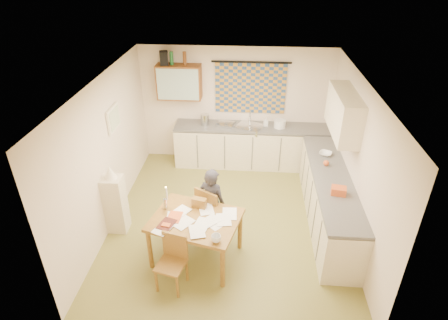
# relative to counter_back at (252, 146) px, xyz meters

# --- Properties ---
(floor) EXTENTS (4.00, 4.50, 0.02)m
(floor) POSITION_rel_counter_back_xyz_m (-0.39, -1.95, -0.46)
(floor) COLOR olive
(floor) RESTS_ON ground
(ceiling) EXTENTS (4.00, 4.50, 0.02)m
(ceiling) POSITION_rel_counter_back_xyz_m (-0.39, -1.95, 2.06)
(ceiling) COLOR white
(ceiling) RESTS_ON floor
(wall_back) EXTENTS (4.00, 0.02, 2.50)m
(wall_back) POSITION_rel_counter_back_xyz_m (-0.39, 0.31, 0.80)
(wall_back) COLOR beige
(wall_back) RESTS_ON floor
(wall_front) EXTENTS (4.00, 0.02, 2.50)m
(wall_front) POSITION_rel_counter_back_xyz_m (-0.39, -4.21, 0.80)
(wall_front) COLOR beige
(wall_front) RESTS_ON floor
(wall_left) EXTENTS (0.02, 4.50, 2.50)m
(wall_left) POSITION_rel_counter_back_xyz_m (-2.40, -1.95, 0.80)
(wall_left) COLOR beige
(wall_left) RESTS_ON floor
(wall_right) EXTENTS (0.02, 4.50, 2.50)m
(wall_right) POSITION_rel_counter_back_xyz_m (1.62, -1.95, 0.80)
(wall_right) COLOR beige
(wall_right) RESTS_ON floor
(window_blind) EXTENTS (1.45, 0.03, 1.05)m
(window_blind) POSITION_rel_counter_back_xyz_m (-0.09, 0.27, 1.20)
(window_blind) COLOR navy
(window_blind) RESTS_ON wall_back
(curtain_rod) EXTENTS (1.60, 0.04, 0.04)m
(curtain_rod) POSITION_rel_counter_back_xyz_m (-0.09, 0.25, 1.75)
(curtain_rod) COLOR black
(curtain_rod) RESTS_ON wall_back
(wall_cabinet) EXTENTS (0.90, 0.34, 0.70)m
(wall_cabinet) POSITION_rel_counter_back_xyz_m (-1.54, 0.13, 1.35)
(wall_cabinet) COLOR #5F3212
(wall_cabinet) RESTS_ON wall_back
(wall_cabinet_glass) EXTENTS (0.84, 0.02, 0.64)m
(wall_cabinet_glass) POSITION_rel_counter_back_xyz_m (-1.54, -0.04, 1.35)
(wall_cabinet_glass) COLOR #99B2A5
(wall_cabinet_glass) RESTS_ON wall_back
(upper_cabinet_right) EXTENTS (0.34, 1.30, 0.70)m
(upper_cabinet_right) POSITION_rel_counter_back_xyz_m (1.44, -1.40, 1.40)
(upper_cabinet_right) COLOR beige
(upper_cabinet_right) RESTS_ON wall_right
(framed_print) EXTENTS (0.04, 0.50, 0.40)m
(framed_print) POSITION_rel_counter_back_xyz_m (-2.36, -1.55, 1.25)
(framed_print) COLOR #F4ECCD
(framed_print) RESTS_ON wall_left
(print_canvas) EXTENTS (0.01, 0.42, 0.32)m
(print_canvas) POSITION_rel_counter_back_xyz_m (-2.33, -1.55, 1.25)
(print_canvas) COLOR white
(print_canvas) RESTS_ON wall_left
(counter_back) EXTENTS (3.30, 0.62, 0.92)m
(counter_back) POSITION_rel_counter_back_xyz_m (0.00, 0.00, 0.00)
(counter_back) COLOR beige
(counter_back) RESTS_ON floor
(counter_right) EXTENTS (0.62, 2.95, 0.92)m
(counter_right) POSITION_rel_counter_back_xyz_m (1.31, -1.86, -0.00)
(counter_right) COLOR beige
(counter_right) RESTS_ON floor
(stove) EXTENTS (0.58, 0.58, 0.89)m
(stove) POSITION_rel_counter_back_xyz_m (1.31, -2.71, -0.01)
(stove) COLOR white
(stove) RESTS_ON floor
(sink) EXTENTS (0.69, 0.64, 0.10)m
(sink) POSITION_rel_counter_back_xyz_m (-0.07, 0.00, 0.43)
(sink) COLOR silver
(sink) RESTS_ON counter_back
(tap) EXTENTS (0.03, 0.03, 0.28)m
(tap) POSITION_rel_counter_back_xyz_m (-0.07, 0.18, 0.61)
(tap) COLOR silver
(tap) RESTS_ON counter_back
(dish_rack) EXTENTS (0.41, 0.37, 0.06)m
(dish_rack) POSITION_rel_counter_back_xyz_m (-0.58, 0.00, 0.50)
(dish_rack) COLOR silver
(dish_rack) RESTS_ON counter_back
(kettle) EXTENTS (0.18, 0.18, 0.24)m
(kettle) POSITION_rel_counter_back_xyz_m (-1.02, 0.00, 0.59)
(kettle) COLOR silver
(kettle) RESTS_ON counter_back
(mixing_bowl) EXTENTS (0.25, 0.25, 0.16)m
(mixing_bowl) POSITION_rel_counter_back_xyz_m (0.55, 0.00, 0.55)
(mixing_bowl) COLOR white
(mixing_bowl) RESTS_ON counter_back
(soap_bottle) EXTENTS (0.12, 0.12, 0.18)m
(soap_bottle) POSITION_rel_counter_back_xyz_m (0.26, 0.05, 0.56)
(soap_bottle) COLOR white
(soap_bottle) RESTS_ON counter_back
(bowl) EXTENTS (0.39, 0.39, 0.05)m
(bowl) POSITION_rel_counter_back_xyz_m (1.31, -1.13, 0.50)
(bowl) COLOR white
(bowl) RESTS_ON counter_right
(orange_bag) EXTENTS (0.25, 0.20, 0.12)m
(orange_bag) POSITION_rel_counter_back_xyz_m (1.31, -2.36, 0.53)
(orange_bag) COLOR #CE5523
(orange_bag) RESTS_ON counter_right
(fruit_orange) EXTENTS (0.10, 0.10, 0.10)m
(fruit_orange) POSITION_rel_counter_back_xyz_m (1.26, -1.51, 0.52)
(fruit_orange) COLOR #CE5523
(fruit_orange) RESTS_ON counter_right
(speaker) EXTENTS (0.20, 0.23, 0.26)m
(speaker) POSITION_rel_counter_back_xyz_m (-1.82, 0.13, 1.83)
(speaker) COLOR black
(speaker) RESTS_ON wall_cabinet
(bottle_green) EXTENTS (0.09, 0.09, 0.26)m
(bottle_green) POSITION_rel_counter_back_xyz_m (-1.67, 0.13, 1.83)
(bottle_green) COLOR #195926
(bottle_green) RESTS_ON wall_cabinet
(bottle_brown) EXTENTS (0.08, 0.08, 0.26)m
(bottle_brown) POSITION_rel_counter_back_xyz_m (-1.40, 0.13, 1.83)
(bottle_brown) COLOR #5F3212
(bottle_brown) RESTS_ON wall_cabinet
(dining_table) EXTENTS (1.45, 1.24, 0.75)m
(dining_table) POSITION_rel_counter_back_xyz_m (-0.81, -2.90, -0.07)
(dining_table) COLOR brown
(dining_table) RESTS_ON floor
(chair_far) EXTENTS (0.58, 0.58, 0.94)m
(chair_far) POSITION_rel_counter_back_xyz_m (-0.62, -2.33, -0.16)
(chair_far) COLOR brown
(chair_far) RESTS_ON floor
(chair_near) EXTENTS (0.45, 0.45, 0.82)m
(chair_near) POSITION_rel_counter_back_xyz_m (-1.08, -3.48, -0.20)
(chair_near) COLOR brown
(chair_near) RESTS_ON floor
(person) EXTENTS (0.69, 0.64, 1.28)m
(person) POSITION_rel_counter_back_xyz_m (-0.62, -2.38, 0.19)
(person) COLOR black
(person) RESTS_ON floor
(shelf_stand) EXTENTS (0.32, 0.30, 1.03)m
(shelf_stand) POSITION_rel_counter_back_xyz_m (-2.23, -2.34, 0.06)
(shelf_stand) COLOR beige
(shelf_stand) RESTS_ON floor
(lampshade) EXTENTS (0.20, 0.20, 0.22)m
(lampshade) POSITION_rel_counter_back_xyz_m (-2.23, -2.34, 0.68)
(lampshade) COLOR #F4ECCD
(lampshade) RESTS_ON shelf_stand
(letter_rack) EXTENTS (0.24, 0.15, 0.16)m
(letter_rack) POSITION_rel_counter_back_xyz_m (-0.79, -2.62, 0.38)
(letter_rack) COLOR brown
(letter_rack) RESTS_ON dining_table
(mug) EXTENTS (0.25, 0.25, 0.11)m
(mug) POSITION_rel_counter_back_xyz_m (-0.47, -3.37, 0.35)
(mug) COLOR white
(mug) RESTS_ON dining_table
(magazine) EXTENTS (0.38, 0.41, 0.03)m
(magazine) POSITION_rel_counter_back_xyz_m (-1.30, -3.05, 0.31)
(magazine) COLOR maroon
(magazine) RESTS_ON dining_table
(book) EXTENTS (0.25, 0.31, 0.02)m
(book) POSITION_rel_counter_back_xyz_m (-1.22, -2.90, 0.31)
(book) COLOR #CE5523
(book) RESTS_ON dining_table
(orange_box) EXTENTS (0.13, 0.10, 0.04)m
(orange_box) POSITION_rel_counter_back_xyz_m (-1.20, -3.12, 0.32)
(orange_box) COLOR #CE5523
(orange_box) RESTS_ON dining_table
(eyeglasses) EXTENTS (0.13, 0.05, 0.02)m
(eyeglasses) POSITION_rel_counter_back_xyz_m (-0.75, -3.26, 0.31)
(eyeglasses) COLOR black
(eyeglasses) RESTS_ON dining_table
(candle_holder) EXTENTS (0.07, 0.07, 0.18)m
(candle_holder) POSITION_rel_counter_back_xyz_m (-1.29, -2.71, 0.39)
(candle_holder) COLOR silver
(candle_holder) RESTS_ON dining_table
(candle) EXTENTS (0.03, 0.03, 0.22)m
(candle) POSITION_rel_counter_back_xyz_m (-1.26, -2.72, 0.59)
(candle) COLOR white
(candle) RESTS_ON dining_table
(candle_flame) EXTENTS (0.02, 0.02, 0.02)m
(candle_flame) POSITION_rel_counter_back_xyz_m (-1.26, -2.73, 0.71)
(candle_flame) COLOR #FFCC66
(candle_flame) RESTS_ON dining_table
(papers) EXTENTS (1.18, 0.87, 0.02)m
(papers) POSITION_rel_counter_back_xyz_m (-0.78, -2.94, 0.31)
(papers) COLOR white
(papers) RESTS_ON dining_table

